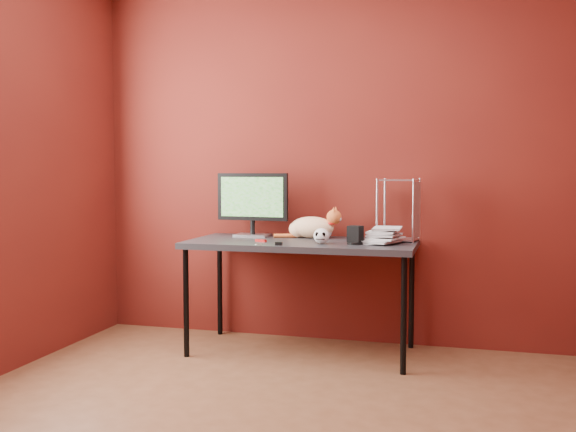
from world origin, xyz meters
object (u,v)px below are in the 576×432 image
(skull_mug, at_px, (321,236))
(book_stack, at_px, (372,150))
(desk, at_px, (302,248))
(cat, at_px, (312,227))
(monitor, at_px, (253,201))
(speaker, at_px, (355,236))

(skull_mug, height_order, book_stack, book_stack)
(desk, xyz_separation_m, skull_mug, (0.16, -0.14, 0.10))
(cat, bearing_deg, book_stack, -17.27)
(skull_mug, bearing_deg, cat, 110.63)
(monitor, distance_m, speaker, 0.85)
(speaker, bearing_deg, monitor, 177.38)
(monitor, height_order, cat, monitor)
(book_stack, bearing_deg, monitor, 169.26)
(monitor, bearing_deg, speaker, -17.46)
(book_stack, bearing_deg, desk, -178.76)
(cat, xyz_separation_m, skull_mug, (0.14, -0.34, -0.02))
(cat, bearing_deg, skull_mug, -62.03)
(desk, height_order, speaker, speaker)
(skull_mug, height_order, speaker, speaker)
(desk, height_order, cat, cat)
(monitor, relative_size, book_stack, 0.43)
(monitor, bearing_deg, book_stack, -8.33)
(desk, relative_size, book_stack, 1.26)
(monitor, xyz_separation_m, speaker, (0.78, -0.28, -0.20))
(desk, distance_m, monitor, 0.53)
(cat, height_order, speaker, cat)
(speaker, height_order, book_stack, book_stack)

